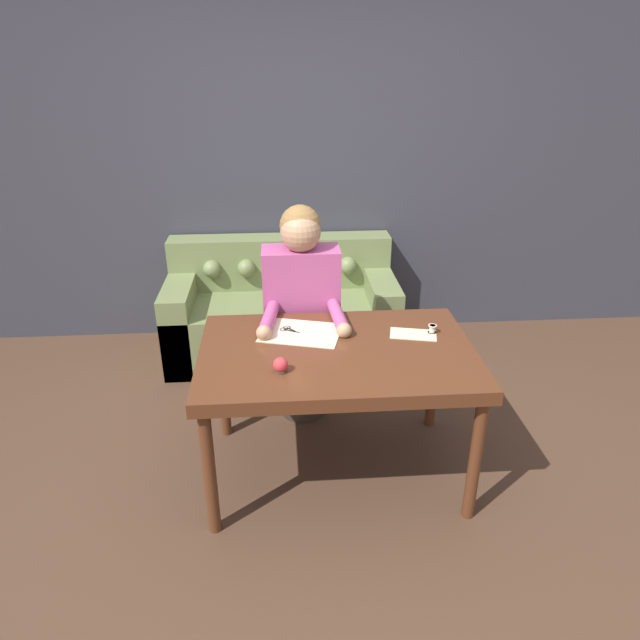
% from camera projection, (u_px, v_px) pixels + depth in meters
% --- Properties ---
extents(ground_plane, '(16.00, 16.00, 0.00)m').
position_uv_depth(ground_plane, '(320.00, 488.00, 3.01)').
color(ground_plane, '#4C3323').
extents(wall_back, '(8.00, 0.06, 2.60)m').
position_uv_depth(wall_back, '(301.00, 168.00, 4.20)').
color(wall_back, '#383842').
rests_on(wall_back, ground_plane).
extents(dining_table, '(1.36, 0.89, 0.75)m').
position_uv_depth(dining_table, '(337.00, 362.00, 2.85)').
color(dining_table, '#562D19').
rests_on(dining_table, ground_plane).
extents(couch, '(1.66, 0.77, 0.83)m').
position_uv_depth(couch, '(282.00, 313.00, 4.27)').
color(couch, olive).
rests_on(couch, ground_plane).
extents(person, '(0.49, 0.63, 1.33)m').
position_uv_depth(person, '(302.00, 313.00, 3.34)').
color(person, '#33281E').
rests_on(person, ground_plane).
extents(pattern_paper_main, '(0.47, 0.39, 0.00)m').
position_uv_depth(pattern_paper_main, '(301.00, 333.00, 2.97)').
color(pattern_paper_main, beige).
rests_on(pattern_paper_main, dining_table).
extents(pattern_paper_offcut, '(0.26, 0.18, 0.00)m').
position_uv_depth(pattern_paper_offcut, '(413.00, 334.00, 2.96)').
color(pattern_paper_offcut, beige).
rests_on(pattern_paper_offcut, dining_table).
extents(scissors, '(0.19, 0.17, 0.01)m').
position_uv_depth(scissors, '(292.00, 331.00, 2.99)').
color(scissors, silver).
rests_on(scissors, dining_table).
extents(thread_spool, '(0.04, 0.04, 0.05)m').
position_uv_depth(thread_spool, '(432.00, 329.00, 2.97)').
color(thread_spool, beige).
rests_on(thread_spool, dining_table).
extents(pin_cushion, '(0.07, 0.07, 0.07)m').
position_uv_depth(pin_cushion, '(280.00, 365.00, 2.60)').
color(pin_cushion, '#4C3828').
rests_on(pin_cushion, dining_table).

